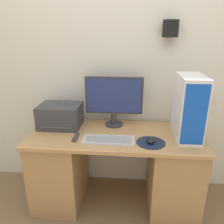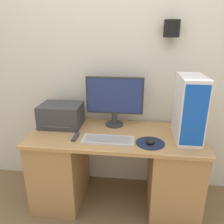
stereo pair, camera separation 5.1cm
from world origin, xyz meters
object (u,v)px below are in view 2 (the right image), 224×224
object	(u,v)px
monitor	(115,98)
computer_tower	(189,108)
keyboard	(108,140)
mouse	(150,141)
printer	(61,115)
remote_control	(76,137)

from	to	relation	value
monitor	computer_tower	distance (m)	0.64
keyboard	computer_tower	distance (m)	0.68
mouse	printer	size ratio (longest dim) A/B	0.26
monitor	computer_tower	bearing A→B (deg)	-18.07
monitor	remote_control	world-z (taller)	monitor
printer	remote_control	bearing A→B (deg)	-50.29
remote_control	computer_tower	bearing A→B (deg)	6.84
monitor	remote_control	size ratio (longest dim) A/B	3.63
mouse	keyboard	bearing A→B (deg)	179.65
monitor	mouse	distance (m)	0.51
computer_tower	remote_control	distance (m)	0.93
keyboard	mouse	xyz separation A→B (m)	(0.33, -0.00, 0.01)
remote_control	mouse	bearing A→B (deg)	-2.52
computer_tower	printer	bearing A→B (deg)	173.37
keyboard	printer	world-z (taller)	printer
mouse	computer_tower	size ratio (longest dim) A/B	0.19
monitor	keyboard	xyz separation A→B (m)	(-0.01, -0.33, -0.25)
computer_tower	remote_control	world-z (taller)	computer_tower
computer_tower	keyboard	bearing A→B (deg)	-168.03
keyboard	remote_control	xyz separation A→B (m)	(-0.27, 0.02, -0.00)
monitor	printer	size ratio (longest dim) A/B	1.40
monitor	remote_control	xyz separation A→B (m)	(-0.29, -0.31, -0.25)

